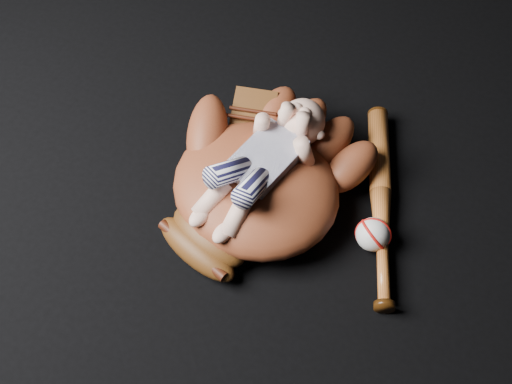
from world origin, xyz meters
TOP-DOWN VIEW (x-y plane):
  - baseball_glove at (0.08, 0.00)m, footprint 0.57×0.61m
  - newborn_baby at (0.08, 0.01)m, footprint 0.24×0.39m
  - baseball_bat at (0.32, 0.10)m, footprint 0.21×0.47m
  - baseball at (0.33, 0.02)m, footprint 0.09×0.09m

SIDE VIEW (x-z plane):
  - baseball_bat at x=0.32m, z-range 0.00..0.05m
  - baseball at x=0.33m, z-range 0.00..0.07m
  - baseball_glove at x=0.08m, z-range 0.00..0.16m
  - newborn_baby at x=0.08m, z-range 0.06..0.20m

